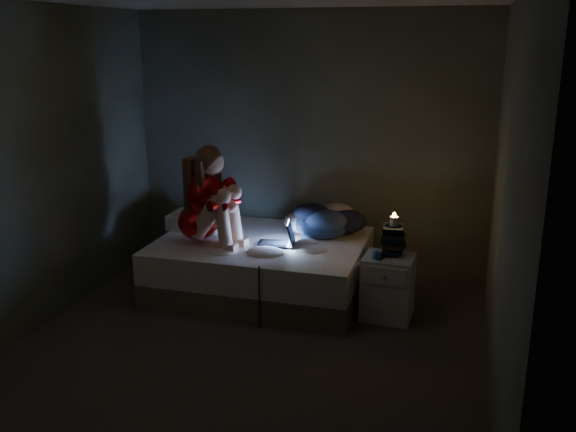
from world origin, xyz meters
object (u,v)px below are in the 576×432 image
at_px(phone, 380,257).
at_px(woman, 197,194).
at_px(bed, 262,266).
at_px(nightstand, 388,287).
at_px(laptop, 276,233).
at_px(candle, 394,221).

bearing_deg(phone, woman, -168.87).
distance_m(bed, nightstand, 1.23).
xyz_separation_m(bed, woman, (-0.54, -0.20, 0.71)).
distance_m(laptop, phone, 0.99).
xyz_separation_m(candle, phone, (-0.08, -0.12, -0.29)).
distance_m(bed, phone, 1.21).
bearing_deg(nightstand, woman, -177.86).
bearing_deg(laptop, bed, 137.56).
bearing_deg(candle, woman, -178.29).
bearing_deg(phone, candle, 68.56).
height_order(woman, nightstand, woman).
xyz_separation_m(woman, laptop, (0.70, 0.10, -0.34)).
bearing_deg(woman, candle, 13.47).
relative_size(woman, phone, 6.50).
bearing_deg(nightstand, candle, 79.76).
relative_size(candle, phone, 0.57).
bearing_deg(woman, phone, 9.41).
height_order(laptop, phone, laptop).
distance_m(laptop, candle, 1.08).
bearing_deg(phone, bed, 179.99).
xyz_separation_m(laptop, nightstand, (1.04, -0.12, -0.36)).
xyz_separation_m(woman, nightstand, (1.74, -0.02, -0.70)).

